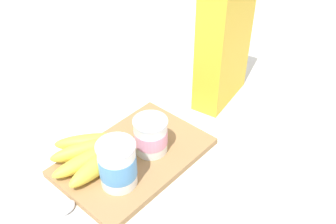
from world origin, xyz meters
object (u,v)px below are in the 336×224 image
object	(u,v)px
cereal_box	(225,46)
yogurt_cup_front	(151,136)
banana_bunch	(96,152)
spoon	(59,219)
yogurt_cup_back	(118,164)
cutting_board	(134,157)

from	to	relation	value
cereal_box	yogurt_cup_front	xyz separation A→B (m)	(0.27, 0.01, -0.09)
banana_bunch	spoon	size ratio (longest dim) A/B	1.47
cereal_box	yogurt_cup_back	bearing A→B (deg)	175.11
cereal_box	spoon	xyz separation A→B (m)	(0.51, 0.01, -0.14)
yogurt_cup_back	yogurt_cup_front	bearing A→B (deg)	-171.20
banana_bunch	yogurt_cup_back	bearing A→B (deg)	81.18
cutting_board	yogurt_cup_back	bearing A→B (deg)	24.73
cereal_box	banana_bunch	size ratio (longest dim) A/B	1.53
yogurt_cup_front	cereal_box	bearing A→B (deg)	-177.38
yogurt_cup_front	yogurt_cup_back	size ratio (longest dim) A/B	0.81
yogurt_cup_back	spoon	bearing A→B (deg)	-10.43
yogurt_cup_front	yogurt_cup_back	bearing A→B (deg)	8.80
cutting_board	spoon	bearing A→B (deg)	2.86
cutting_board	yogurt_cup_front	xyz separation A→B (m)	(-0.03, 0.02, 0.05)
cutting_board	yogurt_cup_back	distance (m)	0.10
cereal_box	yogurt_cup_front	world-z (taller)	cereal_box
cereal_box	yogurt_cup_back	world-z (taller)	cereal_box
cereal_box	spoon	bearing A→B (deg)	171.39
cereal_box	yogurt_cup_front	size ratio (longest dim) A/B	3.73
yogurt_cup_front	yogurt_cup_back	xyz separation A→B (m)	(0.11, 0.02, 0.01)
banana_bunch	spoon	xyz separation A→B (m)	(0.14, 0.06, -0.03)
banana_bunch	spoon	distance (m)	0.15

